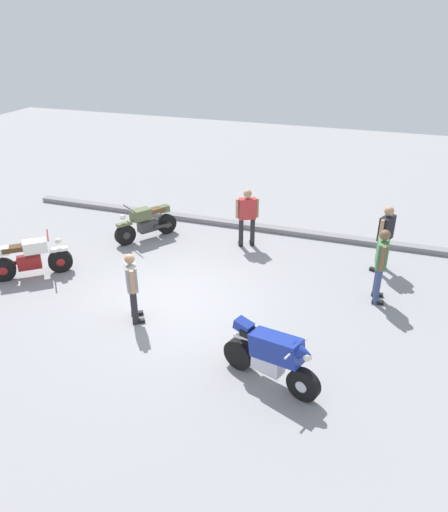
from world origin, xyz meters
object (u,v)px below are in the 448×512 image
person_in_green_shirt (381,261)px  person_in_red_shirt (247,214)px  motorcycle_blue_sportbike (271,355)px  person_in_gray_shirt (132,284)px  person_in_black_shirt (385,234)px  motorcycle_cream_vintage (30,259)px  motorcycle_olive_vintage (146,223)px

person_in_green_shirt → person_in_red_shirt: person_in_green_shirt is taller
motorcycle_blue_sportbike → person_in_gray_shirt: bearing=-177.1°
person_in_black_shirt → person_in_red_shirt: person_in_black_shirt is taller
person_in_green_shirt → person_in_red_shirt: bearing=148.5°
motorcycle_blue_sportbike → motorcycle_cream_vintage: motorcycle_blue_sportbike is taller
motorcycle_cream_vintage → person_in_green_shirt: size_ratio=0.92×
motorcycle_blue_sportbike → person_in_black_shirt: bearing=91.7°
motorcycle_blue_sportbike → person_in_black_shirt: 5.33m
person_in_green_shirt → person_in_black_shirt: bearing=83.9°
motorcycle_olive_vintage → person_in_green_shirt: 6.68m
person_in_gray_shirt → person_in_black_shirt: (4.88, 4.07, 0.12)m
person_in_red_shirt → person_in_gray_shirt: bearing=137.9°
person_in_gray_shirt → person_in_red_shirt: person_in_red_shirt is taller
motorcycle_cream_vintage → person_in_black_shirt: size_ratio=0.93×
motorcycle_cream_vintage → person_in_red_shirt: 5.75m
person_in_red_shirt → motorcycle_olive_vintage: bearing=73.1°
motorcycle_olive_vintage → motorcycle_blue_sportbike: bearing=80.1°
motorcycle_olive_vintage → person_in_black_shirt: bearing=126.5°
person_in_gray_shirt → person_in_red_shirt: size_ratio=0.94×
motorcycle_olive_vintage → person_in_green_shirt: size_ratio=0.97×
motorcycle_olive_vintage → person_in_gray_shirt: bearing=58.0°
motorcycle_blue_sportbike → person_in_green_shirt: bearing=85.0°
motorcycle_cream_vintage → person_in_gray_shirt: person_in_gray_shirt is taller
person_in_green_shirt → person_in_gray_shirt: bearing=-157.4°
motorcycle_cream_vintage → person_in_red_shirt: bearing=-2.2°
motorcycle_cream_vintage → person_in_black_shirt: person_in_black_shirt is taller
motorcycle_blue_sportbike → person_in_red_shirt: (-2.03, 5.32, 0.36)m
motorcycle_blue_sportbike → person_in_red_shirt: size_ratio=1.14×
motorcycle_blue_sportbike → motorcycle_cream_vintage: bearing=-176.2°
person_in_green_shirt → motorcycle_cream_vintage: bearing=-173.7°
motorcycle_blue_sportbike → person_in_gray_shirt: person_in_gray_shirt is taller
motorcycle_olive_vintage → motorcycle_cream_vintage: size_ratio=1.05×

